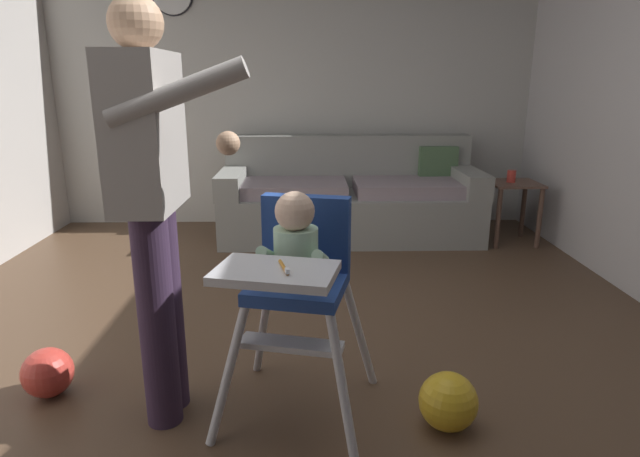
{
  "coord_description": "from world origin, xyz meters",
  "views": [
    {
      "loc": [
        0.12,
        -2.21,
        1.34
      ],
      "look_at": [
        0.17,
        -0.22,
        0.78
      ],
      "focal_mm": 29.81,
      "sensor_mm": 36.0,
      "label": 1
    }
  ],
  "objects_px": {
    "high_chair": "(297,265)",
    "side_table": "(513,199)",
    "sippy_cup": "(511,176)",
    "toy_ball": "(48,372)",
    "adult_standing": "(153,197)",
    "toy_ball_second": "(448,401)",
    "couch": "(350,199)"
  },
  "relations": [
    {
      "from": "adult_standing",
      "to": "toy_ball",
      "type": "xyz_separation_m",
      "value": [
        -0.56,
        0.13,
        -0.81
      ]
    },
    {
      "from": "sippy_cup",
      "to": "couch",
      "type": "bearing_deg",
      "value": 169.28
    },
    {
      "from": "couch",
      "to": "toy_ball",
      "type": "bearing_deg",
      "value": -31.53
    },
    {
      "from": "couch",
      "to": "side_table",
      "type": "distance_m",
      "value": 1.37
    },
    {
      "from": "couch",
      "to": "sippy_cup",
      "type": "bearing_deg",
      "value": 79.28
    },
    {
      "from": "side_table",
      "to": "toy_ball_second",
      "type": "bearing_deg",
      "value": -115.16
    },
    {
      "from": "high_chair",
      "to": "sippy_cup",
      "type": "distance_m",
      "value": 2.94
    },
    {
      "from": "toy_ball_second",
      "to": "side_table",
      "type": "height_order",
      "value": "side_table"
    },
    {
      "from": "sippy_cup",
      "to": "toy_ball_second",
      "type": "bearing_deg",
      "value": -114.6
    },
    {
      "from": "toy_ball",
      "to": "sippy_cup",
      "type": "height_order",
      "value": "sippy_cup"
    },
    {
      "from": "adult_standing",
      "to": "toy_ball",
      "type": "relative_size",
      "value": 7.48
    },
    {
      "from": "toy_ball_second",
      "to": "side_table",
      "type": "bearing_deg",
      "value": 64.84
    },
    {
      "from": "adult_standing",
      "to": "toy_ball_second",
      "type": "height_order",
      "value": "adult_standing"
    },
    {
      "from": "side_table",
      "to": "high_chair",
      "type": "bearing_deg",
      "value": -126.64
    },
    {
      "from": "couch",
      "to": "adult_standing",
      "type": "height_order",
      "value": "adult_standing"
    },
    {
      "from": "couch",
      "to": "side_table",
      "type": "relative_size",
      "value": 4.27
    },
    {
      "from": "adult_standing",
      "to": "high_chair",
      "type": "bearing_deg",
      "value": -0.47
    },
    {
      "from": "high_chair",
      "to": "side_table",
      "type": "distance_m",
      "value": 2.97
    },
    {
      "from": "high_chair",
      "to": "side_table",
      "type": "relative_size",
      "value": 1.83
    },
    {
      "from": "high_chair",
      "to": "sippy_cup",
      "type": "relative_size",
      "value": 9.5
    },
    {
      "from": "couch",
      "to": "high_chair",
      "type": "bearing_deg",
      "value": -9.07
    },
    {
      "from": "toy_ball",
      "to": "toy_ball_second",
      "type": "height_order",
      "value": "toy_ball_second"
    },
    {
      "from": "high_chair",
      "to": "side_table",
      "type": "height_order",
      "value": "high_chair"
    },
    {
      "from": "toy_ball",
      "to": "side_table",
      "type": "height_order",
      "value": "side_table"
    },
    {
      "from": "high_chair",
      "to": "sippy_cup",
      "type": "height_order",
      "value": "high_chair"
    },
    {
      "from": "toy_ball_second",
      "to": "sippy_cup",
      "type": "height_order",
      "value": "sippy_cup"
    },
    {
      "from": "adult_standing",
      "to": "side_table",
      "type": "bearing_deg",
      "value": 46.59
    },
    {
      "from": "toy_ball",
      "to": "toy_ball_second",
      "type": "relative_size",
      "value": 0.93
    },
    {
      "from": "couch",
      "to": "toy_ball_second",
      "type": "relative_size",
      "value": 9.53
    },
    {
      "from": "high_chair",
      "to": "toy_ball_second",
      "type": "xyz_separation_m",
      "value": [
        0.59,
        -0.12,
        -0.53
      ]
    },
    {
      "from": "sippy_cup",
      "to": "side_table",
      "type": "bearing_deg",
      "value": -0.0
    },
    {
      "from": "toy_ball_second",
      "to": "sippy_cup",
      "type": "relative_size",
      "value": 2.33
    }
  ]
}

